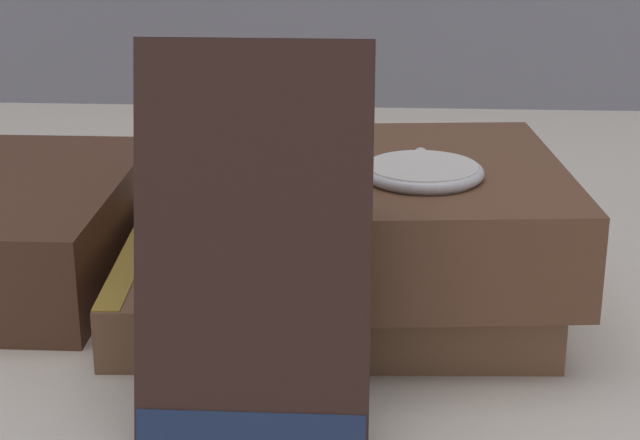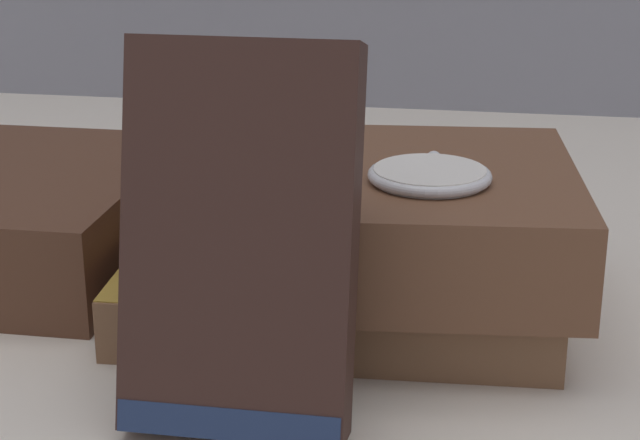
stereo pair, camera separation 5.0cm
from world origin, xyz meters
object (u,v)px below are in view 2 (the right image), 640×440
at_px(book_flat_bottom, 332,273).
at_px(book_leaning_front, 241,253).
at_px(reading_glasses, 316,196).
at_px(book_flat_top, 362,214).
at_px(pocket_watch, 430,175).

relative_size(book_flat_bottom, book_leaning_front, 1.39).
bearing_deg(book_flat_bottom, book_leaning_front, -100.57).
height_order(book_leaning_front, reading_glasses, book_leaning_front).
xyz_separation_m(book_flat_top, reading_glasses, (-0.05, 0.17, -0.05)).
height_order(book_flat_bottom, book_flat_top, book_flat_top).
bearing_deg(book_leaning_front, book_flat_top, 72.37).
relative_size(book_flat_top, reading_glasses, 2.10).
relative_size(book_flat_bottom, pocket_watch, 3.63).
xyz_separation_m(book_leaning_front, reading_glasses, (-0.02, 0.27, -0.07)).
bearing_deg(book_flat_bottom, book_flat_top, -48.48).
height_order(book_flat_top, book_leaning_front, book_leaning_front).
bearing_deg(book_flat_top, reading_glasses, 101.42).
distance_m(book_flat_top, book_leaning_front, 0.11).
xyz_separation_m(book_flat_bottom, book_leaning_front, (-0.02, -0.12, 0.05)).
distance_m(book_leaning_front, pocket_watch, 0.11).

